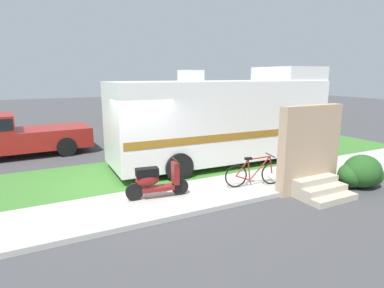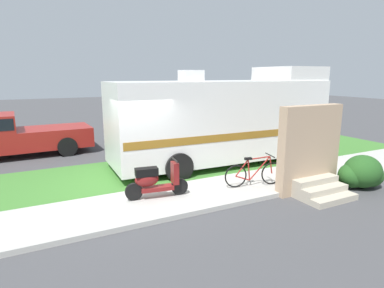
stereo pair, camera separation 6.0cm
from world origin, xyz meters
name	(u,v)px [view 1 (the left image)]	position (x,y,z in m)	size (l,w,h in m)	color
ground_plane	(136,191)	(0.00, 0.00, 0.00)	(80.00, 80.00, 0.00)	#424244
sidewalk	(151,204)	(0.00, -1.20, 0.06)	(24.00, 2.00, 0.12)	#ADAAA3
grass_strip	(122,175)	(0.00, 1.50, 0.04)	(24.00, 3.40, 0.08)	#3D752D
motorhome_rv	(223,119)	(3.69, 1.31, 1.65)	(7.83, 2.74, 3.48)	silver
scooter	(155,180)	(0.19, -0.99, 0.58)	(1.62, 0.54, 0.97)	black
bicycle	(254,173)	(2.99, -1.42, 0.49)	(1.71, 0.57, 0.88)	black
pickup_truck_near	(8,134)	(-3.24, 5.94, 0.92)	(5.11, 2.22, 1.71)	maroon
porch_steps	(312,158)	(4.24, -2.29, 0.97)	(2.00, 1.26, 2.40)	#B2A893
bush_by_porch	(361,173)	(5.82, -2.69, 0.44)	(1.32, 0.99, 0.94)	#23511E
bottle_green	(294,167)	(5.06, -0.87, 0.23)	(0.08, 0.08, 0.27)	brown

